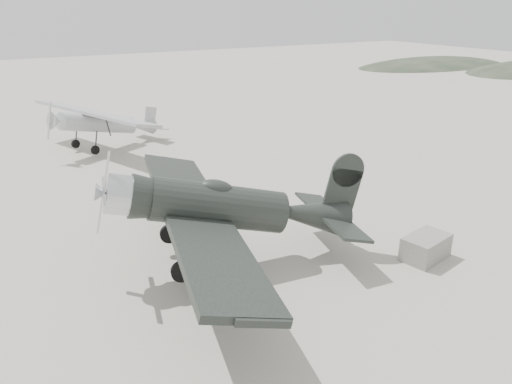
% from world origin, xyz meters
% --- Properties ---
extents(ground, '(160.00, 160.00, 0.00)m').
position_xyz_m(ground, '(0.00, 0.00, 0.00)').
color(ground, '#ABA998').
rests_on(ground, ground).
extents(hill_northeast, '(32.00, 16.00, 5.20)m').
position_xyz_m(hill_northeast, '(50.00, 40.00, 0.00)').
color(hill_northeast, '#293325').
rests_on(hill_northeast, ground).
extents(lowwing_monoplane, '(9.52, 13.17, 4.23)m').
position_xyz_m(lowwing_monoplane, '(-3.99, 1.23, 2.24)').
color(lowwing_monoplane, black).
rests_on(lowwing_monoplane, ground).
extents(highwing_monoplane, '(7.91, 10.93, 3.14)m').
position_xyz_m(highwing_monoplane, '(-4.15, 18.76, 1.96)').
color(highwing_monoplane, gray).
rests_on(highwing_monoplane, ground).
extents(equipment_block, '(2.02, 1.49, 0.91)m').
position_xyz_m(equipment_block, '(2.50, -2.00, 0.46)').
color(equipment_block, slate).
rests_on(equipment_block, ground).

